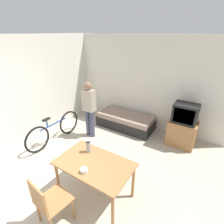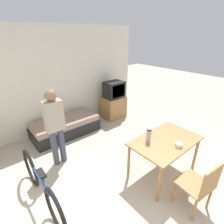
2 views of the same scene
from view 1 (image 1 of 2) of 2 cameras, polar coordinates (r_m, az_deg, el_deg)
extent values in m
plane|color=#B2A893|center=(3.56, -23.44, -28.56)|extent=(20.00, 20.00, 0.00)
cube|color=silver|center=(5.38, 8.99, 9.48)|extent=(5.08, 0.06, 2.70)
cube|color=silver|center=(5.20, -22.32, 7.38)|extent=(0.06, 4.82, 2.70)
cube|color=black|center=(5.48, 4.35, -3.54)|extent=(1.72, 0.77, 0.30)
cube|color=gray|center=(5.38, 4.43, -1.48)|extent=(1.67, 0.74, 0.14)
cube|color=#9E6B3D|center=(4.93, 21.75, -6.46)|extent=(0.69, 0.50, 0.67)
cube|color=black|center=(4.67, 22.86, -0.36)|extent=(0.58, 0.43, 0.48)
cube|color=black|center=(4.48, 22.32, -1.33)|extent=(0.47, 0.01, 0.38)
cube|color=#9E6B3D|center=(3.06, -5.81, -16.46)|extent=(1.28, 0.79, 0.03)
cylinder|color=#9E6B3D|center=(3.46, -17.27, -20.19)|extent=(0.05, 0.05, 0.72)
cylinder|color=#9E6B3D|center=(2.93, 0.23, -29.87)|extent=(0.05, 0.05, 0.72)
cylinder|color=#9E6B3D|center=(3.79, -9.48, -14.65)|extent=(0.05, 0.05, 0.72)
cylinder|color=#9E6B3D|center=(3.30, 6.93, -21.67)|extent=(0.05, 0.05, 0.72)
cube|color=#9E6B3D|center=(3.07, -18.48, -25.58)|extent=(0.51, 0.51, 0.02)
cube|color=#9E6B3D|center=(2.85, -23.06, -24.57)|extent=(0.42, 0.08, 0.44)
cylinder|color=#9E6B3D|center=(3.20, -12.64, -28.44)|extent=(0.04, 0.04, 0.43)
cylinder|color=#9E6B3D|center=(3.40, -16.91, -24.66)|extent=(0.04, 0.04, 0.43)
cylinder|color=#9E6B3D|center=(3.31, -22.89, -27.71)|extent=(0.04, 0.04, 0.43)
torus|color=black|center=(5.24, -13.87, -3.29)|extent=(0.05, 0.68, 0.68)
torus|color=black|center=(4.69, -23.17, -8.27)|extent=(0.05, 0.68, 0.68)
cylinder|color=navy|center=(4.86, -18.54, -3.75)|extent=(0.04, 0.83, 0.04)
cylinder|color=navy|center=(4.71, -20.46, -3.58)|extent=(0.04, 0.04, 0.20)
cube|color=black|center=(4.66, -20.67, -2.28)|extent=(0.08, 0.20, 0.04)
cylinder|color=#3D4256|center=(5.01, -7.86, -3.42)|extent=(0.12, 0.12, 0.79)
cylinder|color=#3D4256|center=(4.92, -6.43, -3.91)|extent=(0.12, 0.12, 0.79)
cube|color=#9E9384|center=(4.68, -7.60, 3.77)|extent=(0.34, 0.20, 0.59)
sphere|color=#846047|center=(4.55, -7.88, 8.50)|extent=(0.21, 0.21, 0.21)
cylinder|color=#99999E|center=(3.22, -7.72, -10.98)|extent=(0.08, 0.08, 0.25)
cylinder|color=black|center=(3.15, -7.83, -9.35)|extent=(0.08, 0.08, 0.03)
cylinder|color=beige|center=(2.89, -9.11, -18.36)|extent=(0.12, 0.12, 0.06)
camera|label=2|loc=(3.92, -53.30, 11.55)|focal=28.00mm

